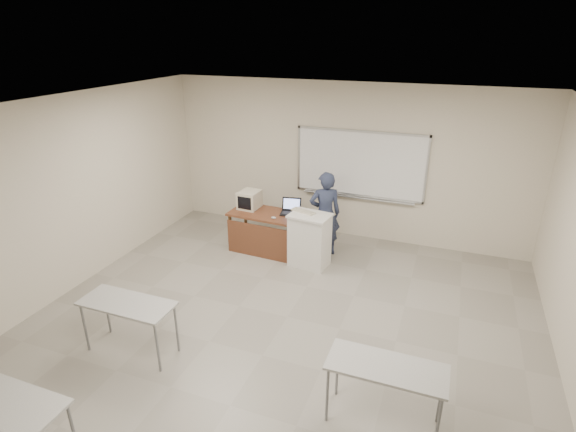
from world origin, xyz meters
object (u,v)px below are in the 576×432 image
at_px(podium, 310,240).
at_px(keyboard, 303,211).
at_px(instructor_desk, 266,226).
at_px(mouse, 274,218).
at_px(whiteboard, 360,165).
at_px(laptop, 291,210).
at_px(crt_monitor, 250,200).
at_px(presenter, 325,214).

relative_size(podium, keyboard, 2.18).
xyz_separation_m(instructor_desk, mouse, (0.20, -0.09, 0.23)).
bearing_deg(instructor_desk, whiteboard, 46.40).
height_order(instructor_desk, keyboard, keyboard).
bearing_deg(keyboard, laptop, 153.58).
bearing_deg(laptop, instructor_desk, -156.40).
height_order(whiteboard, crt_monitor, whiteboard).
distance_m(crt_monitor, presenter, 1.44).
xyz_separation_m(keyboard, presenter, (0.26, 0.45, -0.18)).
bearing_deg(mouse, podium, -23.91).
bearing_deg(instructor_desk, mouse, -20.63).
distance_m(podium, keyboard, 0.52).
xyz_separation_m(podium, mouse, (-0.70, 0.07, 0.29)).
distance_m(instructor_desk, crt_monitor, 0.61).
height_order(crt_monitor, laptop, crt_monitor).
bearing_deg(presenter, mouse, 3.36).
xyz_separation_m(crt_monitor, mouse, (0.62, -0.33, -0.14)).
bearing_deg(presenter, crt_monitor, -20.84).
height_order(laptop, presenter, presenter).
bearing_deg(crt_monitor, mouse, -24.42).
distance_m(instructor_desk, mouse, 0.32).
bearing_deg(presenter, laptop, -16.77).
relative_size(instructor_desk, mouse, 14.84).
bearing_deg(podium, laptop, 146.67).
height_order(instructor_desk, crt_monitor, crt_monitor).
xyz_separation_m(podium, crt_monitor, (-1.32, 0.40, 0.43)).
relative_size(laptop, presenter, 0.22).
bearing_deg(laptop, presenter, -0.90).
distance_m(podium, presenter, 0.62).
height_order(podium, crt_monitor, crt_monitor).
xyz_separation_m(mouse, presenter, (0.81, 0.46, 0.02)).
bearing_deg(instructor_desk, keyboard, -2.67).
bearing_deg(keyboard, crt_monitor, -176.75).
bearing_deg(whiteboard, laptop, -133.85).
relative_size(whiteboard, instructor_desk, 1.78).
relative_size(crt_monitor, presenter, 0.26).
bearing_deg(podium, mouse, -178.52).
height_order(whiteboard, laptop, whiteboard).
distance_m(instructor_desk, podium, 0.92).
relative_size(podium, crt_monitor, 2.34).
height_order(laptop, mouse, laptop).
bearing_deg(whiteboard, instructor_desk, -136.92).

